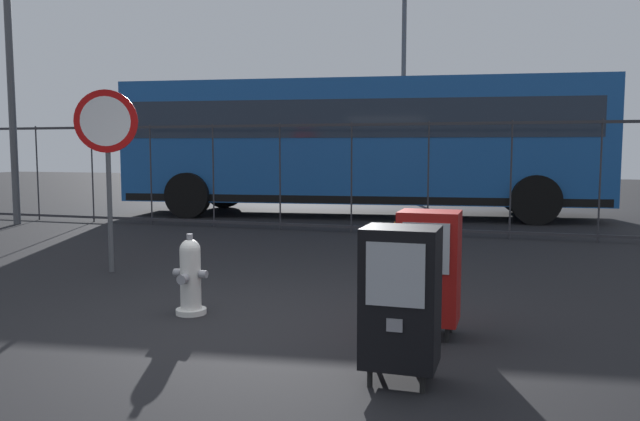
{
  "coord_description": "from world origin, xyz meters",
  "views": [
    {
      "loc": [
        2.19,
        -4.86,
        1.52
      ],
      "look_at": [
        0.3,
        1.2,
        0.9
      ],
      "focal_mm": 35.7,
      "sensor_mm": 36.0,
      "label": 1
    }
  ],
  "objects_px": {
    "newspaper_box_primary": "(429,266)",
    "stop_sign": "(107,142)",
    "street_light_near_left": "(7,2)",
    "traffic_cone": "(394,240)",
    "bus_near": "(361,141)",
    "newspaper_box_secondary": "(401,296)",
    "fire_hydrant": "(190,277)",
    "street_light_near_right": "(404,53)"
  },
  "relations": [
    {
      "from": "newspaper_box_primary",
      "to": "stop_sign",
      "type": "height_order",
      "value": "stop_sign"
    },
    {
      "from": "newspaper_box_primary",
      "to": "street_light_near_left",
      "type": "bearing_deg",
      "value": 149.63
    },
    {
      "from": "traffic_cone",
      "to": "bus_near",
      "type": "xyz_separation_m",
      "value": [
        -1.84,
        5.56,
        1.45
      ]
    },
    {
      "from": "newspaper_box_secondary",
      "to": "traffic_cone",
      "type": "distance_m",
      "value": 4.71
    },
    {
      "from": "fire_hydrant",
      "to": "newspaper_box_secondary",
      "type": "relative_size",
      "value": 0.73
    },
    {
      "from": "fire_hydrant",
      "to": "newspaper_box_primary",
      "type": "distance_m",
      "value": 2.19
    },
    {
      "from": "street_light_near_right",
      "to": "newspaper_box_secondary",
      "type": "bearing_deg",
      "value": -80.07
    },
    {
      "from": "bus_near",
      "to": "traffic_cone",
      "type": "bearing_deg",
      "value": -78.91
    },
    {
      "from": "fire_hydrant",
      "to": "bus_near",
      "type": "xyz_separation_m",
      "value": [
        -0.61,
        9.04,
        1.36
      ]
    },
    {
      "from": "traffic_cone",
      "to": "bus_near",
      "type": "relative_size",
      "value": 0.05
    },
    {
      "from": "newspaper_box_primary",
      "to": "bus_near",
      "type": "relative_size",
      "value": 0.1
    },
    {
      "from": "street_light_near_left",
      "to": "street_light_near_right",
      "type": "distance_m",
      "value": 11.03
    },
    {
      "from": "stop_sign",
      "to": "bus_near",
      "type": "distance_m",
      "value": 7.65
    },
    {
      "from": "newspaper_box_primary",
      "to": "traffic_cone",
      "type": "height_order",
      "value": "newspaper_box_primary"
    },
    {
      "from": "newspaper_box_primary",
      "to": "newspaper_box_secondary",
      "type": "bearing_deg",
      "value": -91.71
    },
    {
      "from": "street_light_near_left",
      "to": "street_light_near_right",
      "type": "relative_size",
      "value": 0.99
    },
    {
      "from": "newspaper_box_primary",
      "to": "traffic_cone",
      "type": "relative_size",
      "value": 1.92
    },
    {
      "from": "stop_sign",
      "to": "bus_near",
      "type": "xyz_separation_m",
      "value": [
        1.33,
        7.53,
        0.11
      ]
    },
    {
      "from": "bus_near",
      "to": "newspaper_box_secondary",
      "type": "bearing_deg",
      "value": -82.14
    },
    {
      "from": "newspaper_box_primary",
      "to": "stop_sign",
      "type": "distance_m",
      "value": 4.51
    },
    {
      "from": "fire_hydrant",
      "to": "street_light_near_right",
      "type": "height_order",
      "value": "street_light_near_right"
    },
    {
      "from": "street_light_near_right",
      "to": "newspaper_box_primary",
      "type": "bearing_deg",
      "value": -79.19
    },
    {
      "from": "newspaper_box_primary",
      "to": "street_light_near_right",
      "type": "height_order",
      "value": "street_light_near_right"
    },
    {
      "from": "newspaper_box_primary",
      "to": "newspaper_box_secondary",
      "type": "distance_m",
      "value": 1.11
    },
    {
      "from": "newspaper_box_secondary",
      "to": "fire_hydrant",
      "type": "bearing_deg",
      "value": 152.13
    },
    {
      "from": "stop_sign",
      "to": "traffic_cone",
      "type": "xyz_separation_m",
      "value": [
        3.17,
        1.97,
        -1.34
      ]
    },
    {
      "from": "newspaper_box_primary",
      "to": "fire_hydrant",
      "type": "bearing_deg",
      "value": 179.28
    },
    {
      "from": "street_light_near_left",
      "to": "traffic_cone",
      "type": "bearing_deg",
      "value": -12.32
    },
    {
      "from": "traffic_cone",
      "to": "stop_sign",
      "type": "bearing_deg",
      "value": -148.15
    },
    {
      "from": "traffic_cone",
      "to": "street_light_near_right",
      "type": "relative_size",
      "value": 0.07
    },
    {
      "from": "fire_hydrant",
      "to": "traffic_cone",
      "type": "relative_size",
      "value": 1.41
    },
    {
      "from": "traffic_cone",
      "to": "bus_near",
      "type": "height_order",
      "value": "bus_near"
    },
    {
      "from": "fire_hydrant",
      "to": "bus_near",
      "type": "height_order",
      "value": "bus_near"
    },
    {
      "from": "stop_sign",
      "to": "street_light_near_left",
      "type": "relative_size",
      "value": 0.29
    },
    {
      "from": "traffic_cone",
      "to": "fire_hydrant",
      "type": "bearing_deg",
      "value": -109.6
    },
    {
      "from": "newspaper_box_secondary",
      "to": "street_light_near_right",
      "type": "relative_size",
      "value": 0.13
    },
    {
      "from": "newspaper_box_primary",
      "to": "street_light_near_left",
      "type": "distance_m",
      "value": 11.09
    },
    {
      "from": "newspaper_box_primary",
      "to": "newspaper_box_secondary",
      "type": "xyz_separation_m",
      "value": [
        -0.03,
        -1.11,
        0.0
      ]
    },
    {
      "from": "newspaper_box_secondary",
      "to": "stop_sign",
      "type": "bearing_deg",
      "value": 147.08
    },
    {
      "from": "fire_hydrant",
      "to": "stop_sign",
      "type": "xyz_separation_m",
      "value": [
        -1.93,
        1.51,
        1.25
      ]
    },
    {
      "from": "newspaper_box_secondary",
      "to": "street_light_near_left",
      "type": "distance_m",
      "value": 11.63
    },
    {
      "from": "newspaper_box_primary",
      "to": "street_light_near_left",
      "type": "xyz_separation_m",
      "value": [
        -8.98,
        5.26,
        3.81
      ]
    }
  ]
}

